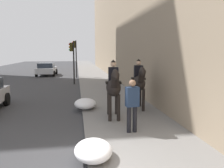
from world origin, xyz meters
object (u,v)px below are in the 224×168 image
mounted_horse_far (139,82)px  pedestrian_greeting (132,102)px  mounted_horse_near (114,86)px  traffic_light_near_curb (73,56)px  traffic_light_far_curb (75,53)px  car_near_lane (47,69)px

mounted_horse_far → pedestrian_greeting: (-2.77, 1.00, -0.26)m
mounted_horse_near → traffic_light_near_curb: (10.20, 1.69, 0.97)m
traffic_light_far_curb → pedestrian_greeting: bearing=-173.7°
traffic_light_near_curb → traffic_light_far_curb: bearing=-2.5°
pedestrian_greeting → car_near_lane: bearing=9.4°
traffic_light_near_curb → traffic_light_far_curb: (4.68, -0.21, 0.23)m
mounted_horse_near → car_near_lane: size_ratio=0.58×
mounted_horse_far → traffic_light_near_curb: 9.57m
mounted_horse_far → traffic_light_near_curb: traffic_light_near_curb is taller
car_near_lane → mounted_horse_far: bearing=-158.3°
mounted_horse_far → traffic_light_near_curb: size_ratio=0.65×
mounted_horse_far → traffic_light_far_curb: traffic_light_far_curb is taller
mounted_horse_far → pedestrian_greeting: mounted_horse_far is taller
car_near_lane → traffic_light_far_curb: traffic_light_far_curb is taller
traffic_light_far_curb → car_near_lane: bearing=50.1°
mounted_horse_near → car_near_lane: 18.25m
mounted_horse_near → traffic_light_far_curb: traffic_light_far_curb is taller
traffic_light_near_curb → traffic_light_far_curb: size_ratio=0.91×
car_near_lane → traffic_light_far_curb: bearing=-128.6°
mounted_horse_far → traffic_light_near_curb: bearing=-154.5°
pedestrian_greeting → traffic_light_near_curb: bearing=4.3°
mounted_horse_near → car_near_lane: (17.61, 4.75, -0.61)m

